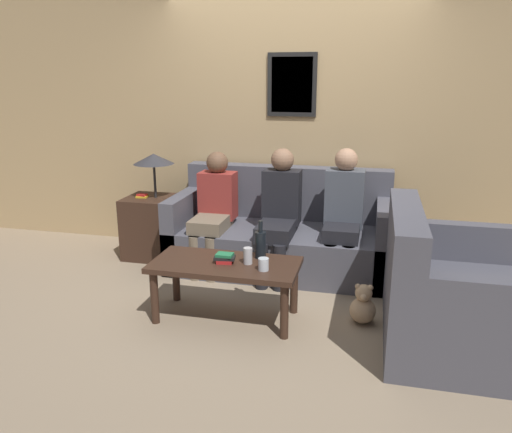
{
  "coord_description": "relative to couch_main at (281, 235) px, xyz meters",
  "views": [
    {
      "loc": [
        0.83,
        -3.91,
        1.76
      ],
      "look_at": [
        -0.1,
        -0.04,
        0.66
      ],
      "focal_mm": 35.0,
      "sensor_mm": 36.0,
      "label": 1
    }
  ],
  "objects": [
    {
      "name": "soda_can",
      "position": [
        -0.03,
        -1.15,
        0.2
      ],
      "size": [
        0.07,
        0.07,
        0.12
      ],
      "color": "#BCBCC1",
      "rests_on": "coffee_table"
    },
    {
      "name": "wall_back",
      "position": [
        0.0,
        0.49,
        0.99
      ],
      "size": [
        9.0,
        0.08,
        2.6
      ],
      "color": "tan",
      "rests_on": "ground_plane"
    },
    {
      "name": "side_table_with_lamp",
      "position": [
        -1.33,
        -0.02,
        0.07
      ],
      "size": [
        0.5,
        0.49,
        1.05
      ],
      "color": "#382319",
      "rests_on": "ground_plane"
    },
    {
      "name": "person_left",
      "position": [
        -0.62,
        -0.17,
        0.28
      ],
      "size": [
        0.34,
        0.63,
        1.1
      ],
      "color": "#756651",
      "rests_on": "ground_plane"
    },
    {
      "name": "teddy_bear",
      "position": [
        0.81,
        -1.01,
        -0.18
      ],
      "size": [
        0.19,
        0.19,
        0.31
      ],
      "color": "tan",
      "rests_on": "ground_plane"
    },
    {
      "name": "person_right",
      "position": [
        0.58,
        -0.16,
        0.32
      ],
      "size": [
        0.34,
        0.57,
        1.17
      ],
      "color": "black",
      "rests_on": "ground_plane"
    },
    {
      "name": "couch_side",
      "position": [
        1.37,
        -1.13,
        0.0
      ],
      "size": [
        0.95,
        1.27,
        0.93
      ],
      "rotation": [
        0.0,
        0.0,
        1.57
      ],
      "color": "#4C4C56",
      "rests_on": "ground_plane"
    },
    {
      "name": "book_stack",
      "position": [
        -0.21,
        -1.17,
        0.17
      ],
      "size": [
        0.16,
        0.12,
        0.07
      ],
      "color": "red",
      "rests_on": "coffee_table"
    },
    {
      "name": "couch_main",
      "position": [
        0.0,
        0.0,
        0.0
      ],
      "size": [
        2.02,
        0.95,
        0.93
      ],
      "color": "#4C4C56",
      "rests_on": "ground_plane"
    },
    {
      "name": "drinking_glass",
      "position": [
        0.11,
        -1.25,
        0.18
      ],
      "size": [
        0.08,
        0.08,
        0.09
      ],
      "color": "silver",
      "rests_on": "coffee_table"
    },
    {
      "name": "coffee_table",
      "position": [
        -0.2,
        -1.16,
        0.07
      ],
      "size": [
        1.09,
        0.53,
        0.45
      ],
      "color": "#382319",
      "rests_on": "ground_plane"
    },
    {
      "name": "ground_plane",
      "position": [
        0.0,
        -0.57,
        -0.31
      ],
      "size": [
        16.0,
        16.0,
        0.0
      ],
      "primitive_type": "plane",
      "color": "gray"
    },
    {
      "name": "wine_bottle",
      "position": [
        0.03,
        -1.0,
        0.25
      ],
      "size": [
        0.08,
        0.08,
        0.29
      ],
      "color": "black",
      "rests_on": "coffee_table"
    },
    {
      "name": "person_middle",
      "position": [
        0.01,
        -0.2,
        0.3
      ],
      "size": [
        0.34,
        0.66,
        1.15
      ],
      "color": "black",
      "rests_on": "ground_plane"
    }
  ]
}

